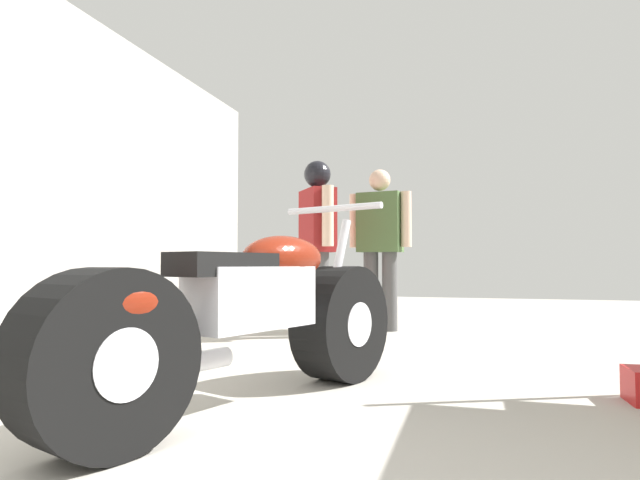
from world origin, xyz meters
TOP-DOWN VIEW (x-y plane):
  - ground_plane at (0.00, 3.25)m, footprint 15.61×15.61m
  - garage_partition_left at (-2.70, 3.25)m, footprint 0.08×7.16m
  - motorcycle_maroon_cruiser at (-0.31, 1.89)m, footprint 1.06×2.20m
  - mechanic_in_blue at (-0.20, 5.14)m, footprint 0.69×0.31m
  - mechanic_with_helmet at (-0.73, 4.56)m, footprint 0.49×0.61m

SIDE VIEW (x-z plane):
  - ground_plane at x=0.00m, z-range 0.00..0.00m
  - motorcycle_maroon_cruiser at x=-0.31m, z-range -0.10..0.96m
  - mechanic_in_blue at x=-0.20m, z-range 0.11..1.83m
  - mechanic_with_helmet at x=-0.73m, z-range 0.17..1.90m
  - garage_partition_left at x=-2.70m, z-range 0.00..3.02m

